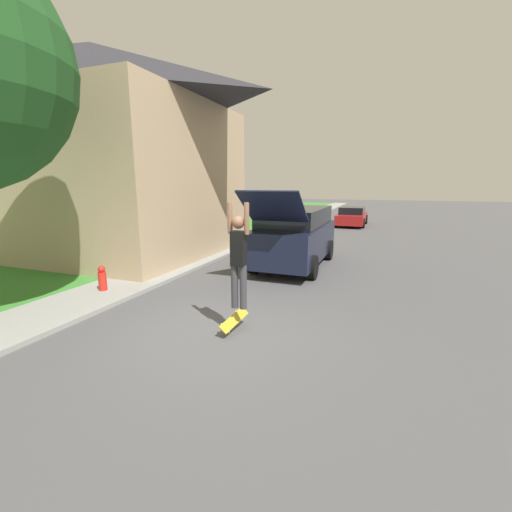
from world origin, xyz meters
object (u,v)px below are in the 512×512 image
suv_parked (295,235)px  skateboard (234,320)px  skateboarder (239,255)px  fire_hydrant (102,278)px  car_down_street (352,216)px

suv_parked → skateboard: (0.30, -5.62, -0.84)m
skateboarder → fire_hydrant: 4.43m
skateboard → fire_hydrant: (-4.07, 0.87, 0.18)m
skateboarder → fire_hydrant: (-4.19, 0.92, -1.09)m
suv_parked → fire_hydrant: size_ratio=8.36×
car_down_street → fire_hydrant: (-4.37, -17.72, -0.20)m
suv_parked → fire_hydrant: (-3.77, -4.75, -0.65)m
car_down_street → fire_hydrant: 18.25m
suv_parked → fire_hydrant: 6.10m
suv_parked → fire_hydrant: suv_parked is taller
skateboard → fire_hydrant: size_ratio=1.28×
skateboarder → fire_hydrant: size_ratio=3.01×
car_down_street → suv_parked: bearing=-92.7°
car_down_street → skateboarder: skateboarder is taller
suv_parked → car_down_street: bearing=87.3°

